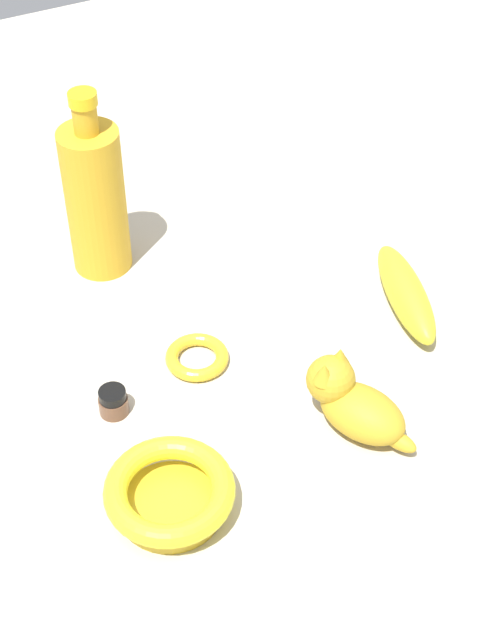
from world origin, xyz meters
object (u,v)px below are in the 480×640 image
Objects in this scene: banana at (406,293)px; bowl at (170,493)px; bangle at (197,357)px; nail_polish_jar at (113,402)px; bottle_tall at (95,198)px; cat_figurine at (353,402)px.

banana reaches higher than bowl.
bangle is 0.22m from bowl.
nail_polish_jar is 0.29m from bottle_tall.
cat_figurine reaches higher than bowl.
banana is 0.40m from nail_polish_jar.
banana is (-0.03, -0.28, 0.02)m from bangle.
bottle_tall reaches higher than banana.
banana is 0.72× the size of bottle_tall.
cat_figurine is 0.74× the size of banana.
banana is (0.14, -0.17, -0.01)m from cat_figurine.
nail_polish_jar is (0.14, 0.24, -0.02)m from cat_figurine.
banana is at bearing -129.67° from bottle_tall.
bottle_tall is (0.40, 0.15, 0.07)m from cat_figurine.
bottle_tall is at bearing 20.33° from cat_figurine.
nail_polish_jar reaches higher than bangle.
bottle_tall is at bearing -18.65° from nail_polish_jar.
nail_polish_jar is 0.13× the size of bottle_tall.
bangle is 0.56× the size of cat_figurine.
bowl is (-0.15, 0.40, 0.00)m from banana.
cat_figurine is 1.00× the size of bowl.
banana reaches higher than nail_polish_jar.
bowl is at bearing -179.13° from nail_polish_jar.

